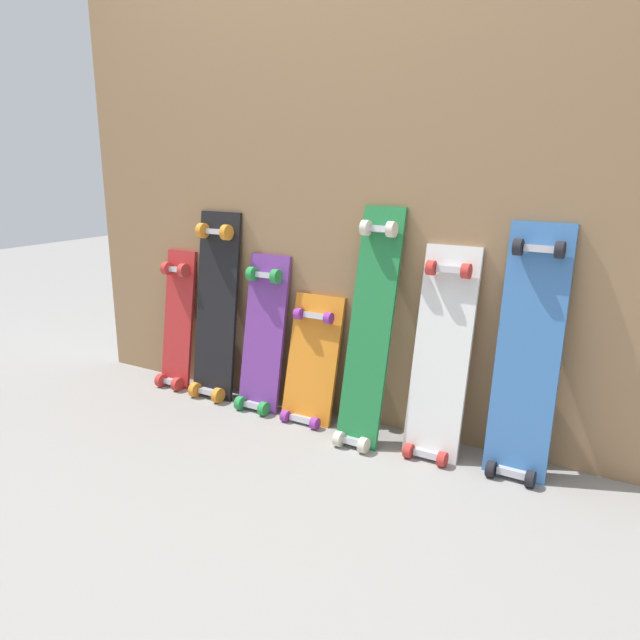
{
  "coord_description": "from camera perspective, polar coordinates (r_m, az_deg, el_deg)",
  "views": [
    {
      "loc": [
        1.25,
        -2.14,
        1.08
      ],
      "look_at": [
        0.0,
        -0.07,
        0.45
      ],
      "focal_mm": 34.9,
      "sensor_mm": 36.0,
      "label": 1
    }
  ],
  "objects": [
    {
      "name": "plywood_wall_panel",
      "position": [
        2.55,
        1.67,
        11.53
      ],
      "size": [
        2.72,
        0.04,
        1.89
      ],
      "primitive_type": "cube",
      "color": "#99724C",
      "rests_on": "ground"
    },
    {
      "name": "skateboard_white",
      "position": [
        2.33,
        10.96,
        -3.85
      ],
      "size": [
        0.21,
        0.24,
        0.85
      ],
      "color": "silver",
      "rests_on": "ground"
    },
    {
      "name": "skateboard_blue",
      "position": [
        2.25,
        18.43,
        -3.7
      ],
      "size": [
        0.22,
        0.23,
        0.94
      ],
      "color": "#386BAD",
      "rests_on": "ground"
    },
    {
      "name": "skateboard_green",
      "position": [
        2.39,
        4.5,
        -1.49
      ],
      "size": [
        0.17,
        0.3,
        0.97
      ],
      "color": "#1E7238",
      "rests_on": "ground"
    },
    {
      "name": "ground_plane",
      "position": [
        2.71,
        0.78,
        -8.91
      ],
      "size": [
        12.0,
        12.0,
        0.0
      ],
      "primitive_type": "plane",
      "color": "gray"
    },
    {
      "name": "skateboard_black",
      "position": [
        2.89,
        -9.56,
        0.65
      ],
      "size": [
        0.22,
        0.2,
        0.91
      ],
      "color": "black",
      "rests_on": "ground"
    },
    {
      "name": "skateboard_orange",
      "position": [
        2.62,
        -0.82,
        -4.39
      ],
      "size": [
        0.24,
        0.2,
        0.6
      ],
      "color": "orange",
      "rests_on": "ground"
    },
    {
      "name": "skateboard_red",
      "position": [
        3.08,
        -12.98,
        -0.53
      ],
      "size": [
        0.17,
        0.18,
        0.72
      ],
      "color": "#B22626",
      "rests_on": "ground"
    },
    {
      "name": "skateboard_purple",
      "position": [
        2.74,
        -5.29,
        -1.9
      ],
      "size": [
        0.2,
        0.21,
        0.74
      ],
      "color": "#6B338C",
      "rests_on": "ground"
    }
  ]
}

